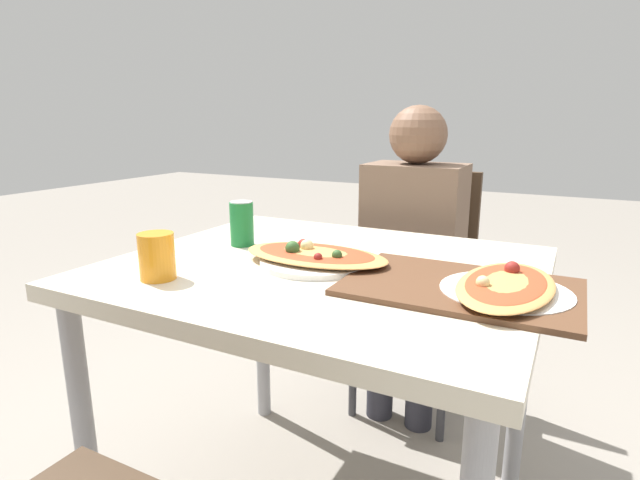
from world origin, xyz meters
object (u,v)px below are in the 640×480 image
(dining_table, at_px, (324,296))
(soda_can, at_px, (242,224))
(drink_glass, at_px, (157,256))
(pizza_second, at_px, (506,288))
(person_seated, at_px, (412,241))
(pizza_main, at_px, (315,256))
(chair_far_seated, at_px, (419,276))

(dining_table, relative_size, soda_can, 8.11)
(drink_glass, height_order, pizza_second, drink_glass)
(person_seated, distance_m, soda_can, 0.69)
(dining_table, xyz_separation_m, pizza_main, (-0.02, -0.01, 0.11))
(person_seated, bearing_deg, pizza_main, 86.13)
(dining_table, distance_m, drink_glass, 0.41)
(pizza_main, height_order, pizza_second, pizza_main)
(dining_table, height_order, drink_glass, drink_glass)
(dining_table, relative_size, pizza_second, 2.86)
(chair_far_seated, xyz_separation_m, pizza_main, (-0.05, -0.78, 0.27))
(person_seated, distance_m, pizza_main, 0.67)
(soda_can, bearing_deg, pizza_second, -7.86)
(chair_far_seated, height_order, drink_glass, chair_far_seated)
(dining_table, relative_size, chair_far_seated, 1.10)
(chair_far_seated, xyz_separation_m, pizza_second, (0.40, -0.81, 0.27))
(drink_glass, bearing_deg, soda_can, 92.30)
(person_seated, xyz_separation_m, pizza_main, (-0.05, -0.67, 0.10))
(person_seated, xyz_separation_m, pizza_second, (0.40, -0.69, 0.10))
(pizza_main, bearing_deg, drink_glass, -134.41)
(person_seated, distance_m, pizza_second, 0.81)
(person_seated, height_order, pizza_main, person_seated)
(chair_far_seated, distance_m, soda_can, 0.84)
(chair_far_seated, distance_m, drink_glass, 1.13)
(person_seated, xyz_separation_m, drink_glass, (-0.30, -0.93, 0.13))
(dining_table, xyz_separation_m, pizza_second, (0.43, -0.04, 0.10))
(dining_table, xyz_separation_m, person_seated, (0.03, 0.65, 0.00))
(pizza_main, relative_size, soda_can, 2.99)
(chair_far_seated, height_order, pizza_main, chair_far_seated)
(dining_table, bearing_deg, person_seated, 87.54)
(chair_far_seated, distance_m, person_seated, 0.20)
(chair_far_seated, bearing_deg, drink_glass, 73.88)
(soda_can, xyz_separation_m, drink_glass, (0.01, -0.34, -0.01))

